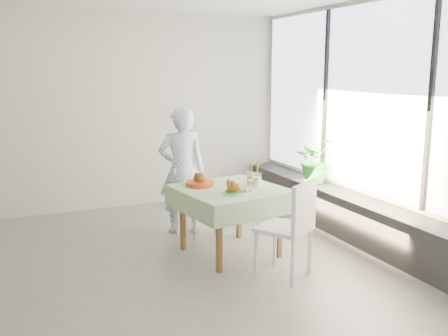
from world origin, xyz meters
name	(u,v)px	position (x,y,z in m)	size (l,w,h in m)	color
floor	(123,274)	(0.00, 0.00, 0.00)	(6.00, 6.00, 0.00)	slate
wall_back	(79,113)	(0.00, 2.50, 1.40)	(6.00, 0.02, 2.80)	beige
wall_front	(223,195)	(0.00, -2.50, 1.40)	(6.00, 0.02, 2.80)	beige
wall_right	(373,121)	(3.00, 0.00, 1.40)	(0.02, 5.00, 2.80)	beige
window_pane	(372,100)	(2.97, 0.00, 1.65)	(0.01, 4.80, 2.18)	#D1E0F9
window_ledge	(354,217)	(2.80, 0.00, 0.25)	(0.40, 4.80, 0.50)	black
cafe_table	(230,213)	(1.21, 0.10, 0.46)	(1.19, 1.19, 0.74)	brown
chair_far	(195,214)	(1.10, 0.90, 0.25)	(0.51, 0.51, 0.82)	white
chair_near	(285,247)	(1.45, -0.67, 0.30)	(0.63, 0.63, 0.96)	white
diner	(182,170)	(0.98, 1.02, 0.78)	(0.57, 0.37, 1.56)	#8BB3DE
main_dish	(235,188)	(1.17, -0.13, 0.79)	(0.31, 0.31, 0.16)	white
juice_cup_orange	(251,178)	(1.50, 0.18, 0.81)	(0.10, 0.10, 0.27)	white
juice_cup_lemonade	(257,180)	(1.50, 0.04, 0.81)	(0.11, 0.11, 0.30)	white
second_dish	(200,182)	(0.95, 0.33, 0.79)	(0.31, 0.31, 0.15)	#BC3613
potted_plant	(315,160)	(2.80, 0.86, 0.80)	(0.55, 0.48, 0.61)	#246E2A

